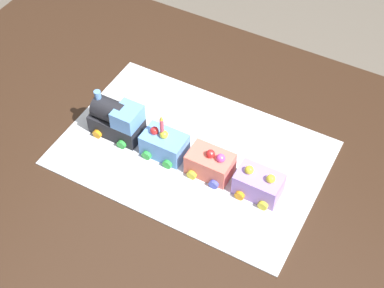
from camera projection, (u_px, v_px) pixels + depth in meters
name	position (u px, v px, depth m)	size (l,w,h in m)	color
dining_table	(162.00, 176.00, 1.41)	(1.40, 1.00, 0.74)	#382316
cake_board	(192.00, 153.00, 1.32)	(0.60, 0.40, 0.00)	silver
cake_locomotive	(117.00, 119.00, 1.32)	(0.14, 0.08, 0.12)	#232328
cake_car_flatbed_sky_blue	(164.00, 144.00, 1.29)	(0.10, 0.08, 0.07)	#669EEA
cake_car_gondola_coral	(210.00, 164.00, 1.26)	(0.10, 0.08, 0.07)	#F27260
cake_car_tanker_lavender	(259.00, 184.00, 1.22)	(0.10, 0.08, 0.07)	#AD84E0
birthday_candle	(162.00, 124.00, 1.25)	(0.01, 0.01, 0.05)	#F24C59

